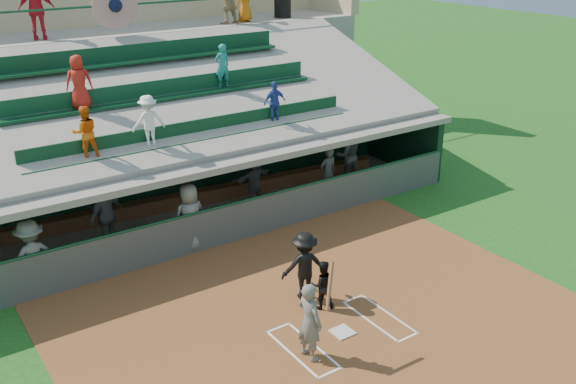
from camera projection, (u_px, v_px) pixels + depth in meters
ground at (342, 333)px, 13.50m from camera, size 100.00×100.00×0.00m
dirt_slab at (328, 322)px, 13.88m from camera, size 11.00×9.00×0.02m
home_plate at (342, 332)px, 13.49m from camera, size 0.43×0.43×0.03m
batters_box_chalk at (342, 332)px, 13.49m from camera, size 2.65×1.85×0.01m
dugout_floor at (198, 220)px, 18.66m from camera, size 16.00×3.50×0.04m
concourse_slab at (110, 97)px, 22.96m from camera, size 20.00×3.00×4.60m
grandstand at (141, 116)px, 20.68m from camera, size 20.40×10.40×7.80m
batter_at_plate at (310, 321)px, 12.42m from camera, size 0.86×0.74×1.95m
catcher at (322, 285)px, 14.18m from camera, size 0.69×0.62×1.15m
home_umpire at (304, 265)px, 14.51m from camera, size 1.19×0.90×1.63m
dugout_bench at (179, 201)px, 19.42m from camera, size 13.79×1.61×0.41m
dugout_player_a at (32, 257)px, 14.64m from camera, size 1.26×0.85×1.81m
dugout_player_b at (106, 215)px, 16.67m from camera, size 1.20×0.91×1.89m
dugout_player_c at (190, 217)px, 16.64m from camera, size 0.89×0.58×1.82m
dugout_player_d at (254, 179)px, 19.47m from camera, size 1.54×0.71×1.60m
dugout_player_e at (328, 172)px, 19.97m from camera, size 0.59×0.39×1.62m
dugout_player_f at (348, 155)px, 21.21m from camera, size 1.06×0.95×1.80m
trash_bin at (283, 4)px, 25.22m from camera, size 0.66×0.66×1.00m
concourse_staff_a at (37, 10)px, 20.01m from camera, size 1.18×0.76×1.87m
concourse_staff_b at (244, 0)px, 23.98m from camera, size 0.92×0.77×1.60m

